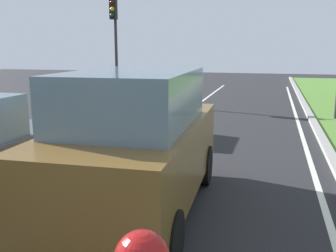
{
  "coord_description": "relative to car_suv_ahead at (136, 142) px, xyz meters",
  "views": [
    {
      "loc": [
        2.66,
        2.77,
        2.61
      ],
      "look_at": [
        0.83,
        9.42,
        1.2
      ],
      "focal_mm": 40.84,
      "sensor_mm": 36.0,
      "label": 1
    }
  ],
  "objects": [
    {
      "name": "car_suv_ahead",
      "position": [
        0.0,
        0.0,
        0.0
      ],
      "size": [
        2.12,
        4.57,
        2.28
      ],
      "rotation": [
        0.0,
        0.0,
        0.04
      ],
      "color": "brown",
      "rests_on": "ground"
    },
    {
      "name": "lane_line_center",
      "position": [
        -1.35,
        5.79,
        -1.16
      ],
      "size": [
        0.12,
        32.0,
        0.01
      ],
      "primitive_type": "cube",
      "color": "silver",
      "rests_on": "ground"
    },
    {
      "name": "traffic_light_overhead_left",
      "position": [
        -5.32,
        11.74,
        2.25
      ],
      "size": [
        0.32,
        0.5,
        5.01
      ],
      "color": "#2D2D2D",
      "rests_on": "ground"
    },
    {
      "name": "lane_line_right_edge",
      "position": [
        2.95,
        5.79,
        -1.16
      ],
      "size": [
        0.12,
        32.0,
        0.01
      ],
      "primitive_type": "cube",
      "color": "silver",
      "rests_on": "ground"
    },
    {
      "name": "car_hatchback_far",
      "position": [
        -3.0,
        5.94,
        -0.28
      ],
      "size": [
        1.78,
        3.73,
        1.78
      ],
      "rotation": [
        0.0,
        0.0,
        -0.02
      ],
      "color": "#B7BABF",
      "rests_on": "ground"
    },
    {
      "name": "curb_right",
      "position": [
        3.45,
        5.79,
        -1.11
      ],
      "size": [
        0.24,
        48.0,
        0.12
      ],
      "primitive_type": "cube",
      "color": "#9E9B93",
      "rests_on": "ground"
    },
    {
      "name": "ground_plane",
      "position": [
        -0.65,
        5.79,
        -1.17
      ],
      "size": [
        60.0,
        60.0,
        0.0
      ],
      "primitive_type": "plane",
      "color": "#262628"
    }
  ]
}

